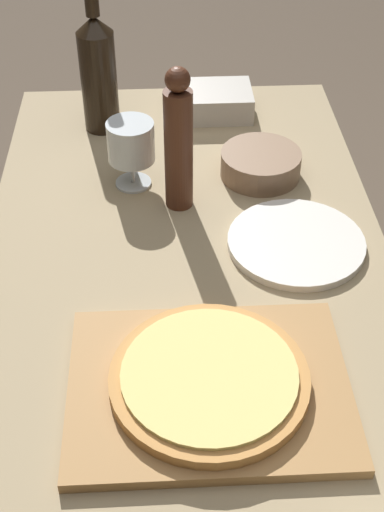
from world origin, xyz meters
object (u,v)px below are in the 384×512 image
object	(u,v)px
wine_bottle	(98,72)
small_bowl	(261,164)
pepper_mill	(178,143)
pizza	(209,378)
wine_glass	(131,143)

from	to	relation	value
wine_bottle	small_bowl	size ratio (longest dim) A/B	2.03
pepper_mill	small_bowl	xyz separation A→B (m)	(0.16, 0.09, -0.11)
wine_bottle	small_bowl	bearing A→B (deg)	-32.48
pizza	pepper_mill	bearing A→B (deg)	93.08
wine_glass	pepper_mill	bearing A→B (deg)	-38.42
small_bowl	wine_glass	bearing A→B (deg)	-175.96
wine_bottle	wine_glass	world-z (taller)	wine_bottle
wine_glass	small_bowl	xyz separation A→B (m)	(0.25, 0.02, -0.07)
small_bowl	wine_bottle	bearing A→B (deg)	147.52
pizza	small_bowl	xyz separation A→B (m)	(0.14, 0.53, -0.00)
wine_bottle	wine_glass	bearing A→B (deg)	-72.81
pizza	wine_glass	world-z (taller)	wine_glass
pizza	wine_bottle	world-z (taller)	wine_bottle
wine_bottle	pepper_mill	world-z (taller)	wine_bottle
wine_bottle	small_bowl	xyz separation A→B (m)	(0.32, -0.20, -0.10)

